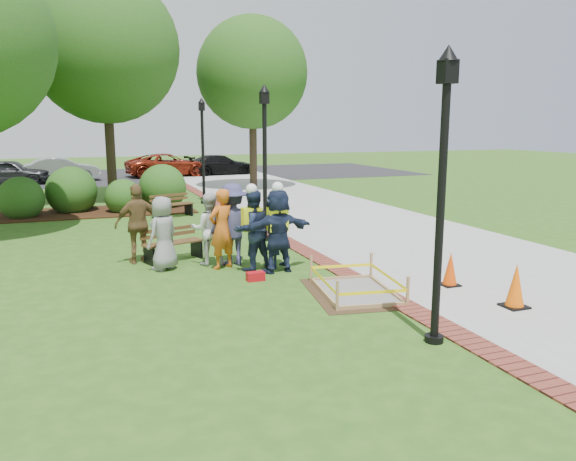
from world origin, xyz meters
name	(u,v)px	position (x,y,z in m)	size (l,w,h in m)	color
ground	(286,295)	(0.00, 0.00, 0.00)	(100.00, 100.00, 0.00)	#285116
sidewalk	(317,208)	(5.00, 10.00, 0.01)	(6.00, 60.00, 0.02)	#9E9E99
brick_edging	(235,213)	(1.75, 10.00, 0.01)	(0.50, 60.00, 0.03)	maroon
mulch_bed	(97,212)	(-3.00, 12.00, 0.02)	(7.00, 3.00, 0.05)	#381E0F
parking_lot	(138,176)	(0.00, 27.00, 0.00)	(36.00, 12.00, 0.01)	black
wet_concrete_pad	(356,281)	(1.29, -0.39, 0.23)	(2.04, 2.54, 0.55)	#47331E
bench_near	(173,251)	(-1.56, 3.48, 0.25)	(1.52, 0.92, 0.78)	brown
bench_far	(172,210)	(-0.54, 9.94, 0.26)	(1.55, 0.95, 0.80)	#56361D
cone_front	(516,287)	(3.50, -2.18, 0.39)	(0.41, 0.41, 0.81)	black
cone_back	(450,270)	(3.27, -0.63, 0.34)	(0.36, 0.36, 0.71)	black
cone_far	(283,198)	(3.78, 10.50, 0.39)	(0.41, 0.41, 0.82)	black
toolbox	(255,276)	(-0.25, 1.13, 0.09)	(0.37, 0.20, 0.18)	#B70E16
lamp_near	(442,176)	(1.25, -3.00, 2.48)	(0.28, 0.28, 4.26)	black
lamp_mid	(265,151)	(1.25, 5.00, 2.48)	(0.28, 0.28, 4.26)	black
lamp_far	(203,143)	(1.25, 13.00, 2.48)	(0.28, 0.28, 4.26)	black
tree_back	(105,49)	(-2.20, 15.25, 6.23)	(6.04, 6.04, 9.26)	#3D2D1E
tree_right	(252,73)	(4.75, 17.45, 5.67)	(5.43, 5.43, 8.39)	#3D2D1E
shrub_a	(23,218)	(-5.46, 11.65, 0.00)	(1.55, 1.55, 1.55)	#204814
shrub_b	(73,212)	(-3.82, 12.43, 0.00)	(1.83, 1.83, 1.83)	#204814
shrub_c	(124,212)	(-2.04, 11.66, 0.00)	(1.34, 1.34, 1.34)	#204814
shrub_d	(163,207)	(-0.48, 12.52, 0.00)	(1.82, 1.82, 1.82)	#204814
shrub_e	(84,209)	(-3.43, 13.10, 0.00)	(0.95, 0.95, 0.95)	#204814
casual_person_a	(163,233)	(-1.88, 2.73, 0.82)	(0.62, 0.59, 1.64)	gray
casual_person_b	(222,229)	(-0.64, 2.38, 0.90)	(0.67, 0.57, 1.80)	#C75A17
casual_person_c	(209,229)	(-0.84, 2.81, 0.83)	(0.59, 0.44, 1.66)	silver
casual_person_d	(138,224)	(-2.32, 3.56, 0.92)	(0.64, 0.46, 1.85)	brown
casual_person_e	(233,225)	(-0.33, 2.59, 0.94)	(0.63, 0.43, 1.88)	#383761
hivis_worker_a	(278,228)	(0.43, 1.65, 0.98)	(0.62, 0.42, 1.99)	#1A2B46
hivis_worker_b	(278,226)	(0.58, 2.06, 0.94)	(0.67, 0.60, 1.91)	#16223B
hivis_worker_c	(252,228)	(-0.05, 2.01, 0.96)	(0.64, 0.49, 1.93)	#181F40
parked_car_a	(11,184)	(-6.97, 24.09, 0.00)	(4.55, 1.98, 1.48)	#2A2B2D
parked_car_b	(62,182)	(-4.40, 24.80, 0.00)	(4.55, 1.98, 1.48)	#9C9CA1
parked_car_c	(168,176)	(1.77, 25.94, 0.00)	(4.76, 2.07, 1.55)	maroon
parked_car_d	(221,175)	(5.13, 25.95, 0.00)	(4.26, 1.85, 1.39)	black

